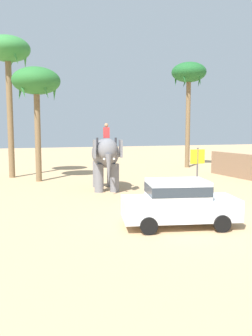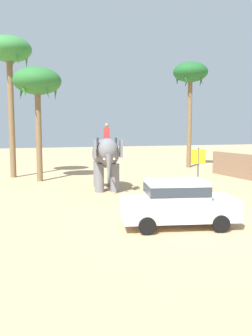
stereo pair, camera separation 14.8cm
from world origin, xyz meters
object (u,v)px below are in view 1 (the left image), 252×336
(car_sedan_foreground, at_px, (178,201))
(palm_tree_near_hut, at_px, (8,55))
(palm_tree_left_of_road, at_px, (36,84))
(elephant_with_mahout, at_px, (106,156))
(palm_tree_behind_elephant, at_px, (189,76))
(signboard_yellow, at_px, (197,159))

(car_sedan_foreground, relative_size, palm_tree_near_hut, 0.43)
(palm_tree_left_of_road, bearing_deg, palm_tree_near_hut, 121.79)
(elephant_with_mahout, height_order, palm_tree_near_hut, palm_tree_near_hut)
(palm_tree_behind_elephant, bearing_deg, palm_tree_left_of_road, -163.31)
(palm_tree_behind_elephant, height_order, palm_tree_left_of_road, palm_tree_behind_elephant)
(car_sedan_foreground, distance_m, palm_tree_near_hut, 18.50)
(palm_tree_left_of_road, xyz_separation_m, signboard_yellow, (9.15, -5.50, -4.89))
(palm_tree_behind_elephant, bearing_deg, car_sedan_foreground, -121.72)
(elephant_with_mahout, xyz_separation_m, palm_tree_left_of_road, (-3.28, 4.95, 4.59))
(palm_tree_left_of_road, distance_m, signboard_yellow, 11.74)
(palm_tree_behind_elephant, relative_size, palm_tree_near_hut, 0.96)
(palm_tree_left_of_road, bearing_deg, palm_tree_behind_elephant, 16.69)
(palm_tree_near_hut, bearing_deg, signboard_yellow, -37.08)
(car_sedan_foreground, height_order, signboard_yellow, signboard_yellow)
(car_sedan_foreground, xyz_separation_m, elephant_with_mahout, (-0.17, 8.27, 1.06))
(elephant_with_mahout, relative_size, signboard_yellow, 1.67)
(signboard_yellow, bearing_deg, palm_tree_near_hut, 142.92)
(elephant_with_mahout, xyz_separation_m, signboard_yellow, (5.87, -0.54, -0.30))
(elephant_with_mahout, relative_size, palm_tree_left_of_road, 0.52)
(elephant_with_mahout, height_order, palm_tree_behind_elephant, palm_tree_behind_elephant)
(car_sedan_foreground, xyz_separation_m, palm_tree_near_hut, (-5.10, 15.89, 7.98))
(car_sedan_foreground, bearing_deg, signboard_yellow, 53.57)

